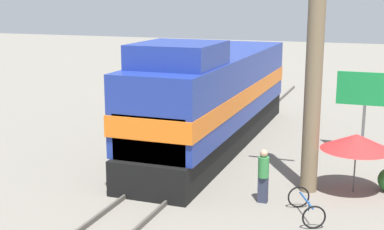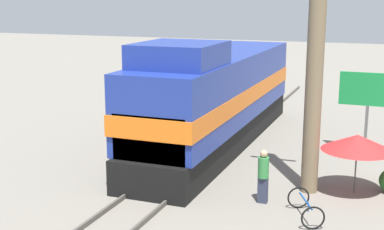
{
  "view_description": "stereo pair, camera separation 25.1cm",
  "coord_description": "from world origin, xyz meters",
  "px_view_note": "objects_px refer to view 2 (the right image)",
  "views": [
    {
      "loc": [
        6.84,
        -16.86,
        6.3
      ],
      "look_at": [
        1.2,
        -1.6,
        2.68
      ],
      "focal_mm": 50.0,
      "sensor_mm": 36.0,
      "label": 1
    },
    {
      "loc": [
        7.08,
        -16.77,
        6.3
      ],
      "look_at": [
        1.2,
        -1.6,
        2.68
      ],
      "focal_mm": 50.0,
      "sensor_mm": 36.0,
      "label": 2
    }
  ],
  "objects_px": {
    "person_bystander": "(263,174)",
    "bicycle": "(305,207)",
    "locomotive": "(216,98)",
    "utility_pole": "(316,35)",
    "billboard_sign": "(368,93)",
    "vendor_umbrella": "(357,143)"
  },
  "relations": [
    {
      "from": "locomotive",
      "to": "billboard_sign",
      "type": "distance_m",
      "value": 6.25
    },
    {
      "from": "person_bystander",
      "to": "bicycle",
      "type": "xyz_separation_m",
      "value": [
        1.45,
        -0.75,
        -0.58
      ]
    },
    {
      "from": "vendor_umbrella",
      "to": "bicycle",
      "type": "xyz_separation_m",
      "value": [
        -1.15,
        -2.69,
        -1.35
      ]
    },
    {
      "from": "utility_pole",
      "to": "vendor_umbrella",
      "type": "xyz_separation_m",
      "value": [
        1.41,
        0.4,
        -3.43
      ]
    },
    {
      "from": "locomotive",
      "to": "person_bystander",
      "type": "xyz_separation_m",
      "value": [
        3.46,
        -5.59,
        -1.17
      ]
    },
    {
      "from": "billboard_sign",
      "to": "person_bystander",
      "type": "relative_size",
      "value": 1.92
    },
    {
      "from": "vendor_umbrella",
      "to": "person_bystander",
      "type": "xyz_separation_m",
      "value": [
        -2.6,
        -1.94,
        -0.77
      ]
    },
    {
      "from": "locomotive",
      "to": "bicycle",
      "type": "relative_size",
      "value": 8.41
    },
    {
      "from": "vendor_umbrella",
      "to": "billboard_sign",
      "type": "relative_size",
      "value": 0.7
    },
    {
      "from": "bicycle",
      "to": "vendor_umbrella",
      "type": "bearing_deg",
      "value": 41.77
    },
    {
      "from": "billboard_sign",
      "to": "vendor_umbrella",
      "type": "bearing_deg",
      "value": -89.94
    },
    {
      "from": "billboard_sign",
      "to": "person_bystander",
      "type": "height_order",
      "value": "billboard_sign"
    },
    {
      "from": "vendor_umbrella",
      "to": "billboard_sign",
      "type": "bearing_deg",
      "value": 90.06
    },
    {
      "from": "locomotive",
      "to": "utility_pole",
      "type": "distance_m",
      "value": 6.86
    },
    {
      "from": "locomotive",
      "to": "utility_pole",
      "type": "relative_size",
      "value": 1.42
    },
    {
      "from": "utility_pole",
      "to": "bicycle",
      "type": "xyz_separation_m",
      "value": [
        0.26,
        -2.29,
        -4.78
      ]
    },
    {
      "from": "locomotive",
      "to": "person_bystander",
      "type": "relative_size",
      "value": 8.44
    },
    {
      "from": "bicycle",
      "to": "locomotive",
      "type": "bearing_deg",
      "value": 102.74
    },
    {
      "from": "vendor_umbrella",
      "to": "bicycle",
      "type": "distance_m",
      "value": 3.22
    },
    {
      "from": "utility_pole",
      "to": "billboard_sign",
      "type": "relative_size",
      "value": 3.09
    },
    {
      "from": "locomotive",
      "to": "person_bystander",
      "type": "height_order",
      "value": "locomotive"
    },
    {
      "from": "utility_pole",
      "to": "billboard_sign",
      "type": "xyz_separation_m",
      "value": [
        1.41,
        5.54,
        -2.68
      ]
    }
  ]
}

